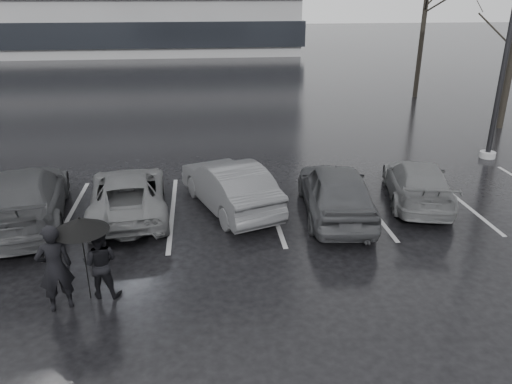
{
  "coord_description": "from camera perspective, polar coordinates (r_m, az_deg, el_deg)",
  "views": [
    {
      "loc": [
        -1.3,
        -10.41,
        5.81
      ],
      "look_at": [
        -0.01,
        1.0,
        1.1
      ],
      "focal_mm": 35.0,
      "sensor_mm": 36.0,
      "label": 1
    }
  ],
  "objects": [
    {
      "name": "pedestrian_left",
      "position": [
        10.28,
        -22.0,
        -8.05
      ],
      "size": [
        0.77,
        0.66,
        1.79
      ],
      "primitive_type": "imported",
      "rotation": [
        0.0,
        0.0,
        3.56
      ],
      "color": "black",
      "rests_on": "ground"
    },
    {
      "name": "lamp_post",
      "position": [
        19.52,
        27.18,
        16.66
      ],
      "size": [
        0.56,
        0.56,
        10.21
      ],
      "rotation": [
        0.0,
        0.0,
        0.28
      ],
      "color": "gray",
      "rests_on": "ground"
    },
    {
      "name": "car_west_a",
      "position": [
        13.97,
        -3.06,
        0.77
      ],
      "size": [
        2.8,
        4.44,
        1.38
      ],
      "primitive_type": "imported",
      "rotation": [
        0.0,
        0.0,
        3.49
      ],
      "color": "#313033",
      "rests_on": "ground"
    },
    {
      "name": "car_west_b",
      "position": [
        14.04,
        -14.41,
        -0.19
      ],
      "size": [
        2.45,
        4.54,
        1.21
      ],
      "primitive_type": "imported",
      "rotation": [
        0.0,
        0.0,
        3.25
      ],
      "color": "#444446",
      "rests_on": "ground"
    },
    {
      "name": "car_east",
      "position": [
        15.2,
        17.99,
        1.09
      ],
      "size": [
        2.61,
        4.37,
        1.19
      ],
      "primitive_type": "imported",
      "rotation": [
        0.0,
        0.0,
        2.89
      ],
      "color": "#444446",
      "rests_on": "ground"
    },
    {
      "name": "pedestrian_right",
      "position": [
        10.48,
        -17.35,
        -7.74
      ],
      "size": [
        0.79,
        0.66,
        1.49
      ],
      "primitive_type": "imported",
      "rotation": [
        0.0,
        0.0,
        3.0
      ],
      "color": "black",
      "rests_on": "ground"
    },
    {
      "name": "tree_north",
      "position": [
        30.08,
        18.66,
        18.25
      ],
      "size": [
        0.26,
        0.26,
        8.5
      ],
      "primitive_type": "cylinder",
      "color": "black",
      "rests_on": "ground"
    },
    {
      "name": "ground",
      "position": [
        11.99,
        0.59,
        -6.68
      ],
      "size": [
        160.0,
        160.0,
        0.0
      ],
      "primitive_type": "plane",
      "color": "black",
      "rests_on": "ground"
    },
    {
      "name": "stall_stripes",
      "position": [
        14.16,
        -3.86,
        -1.96
      ],
      "size": [
        19.72,
        5.0,
        0.0
      ],
      "color": "#969698",
      "rests_on": "ground"
    },
    {
      "name": "car_west_c",
      "position": [
        14.44,
        -25.07,
        -0.48
      ],
      "size": [
        2.9,
        5.34,
        1.47
      ],
      "primitive_type": "imported",
      "rotation": [
        0.0,
        0.0,
        3.32
      ],
      "color": "black",
      "rests_on": "ground"
    },
    {
      "name": "car_main",
      "position": [
        13.67,
        9.12,
        0.19
      ],
      "size": [
        2.11,
        4.42,
        1.46
      ],
      "primitive_type": "imported",
      "rotation": [
        0.0,
        0.0,
        3.05
      ],
      "color": "black",
      "rests_on": "ground"
    },
    {
      "name": "umbrella",
      "position": [
        10.04,
        -19.48,
        -3.51
      ],
      "size": [
        1.07,
        1.07,
        1.82
      ],
      "color": "black",
      "rests_on": "ground"
    }
  ]
}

